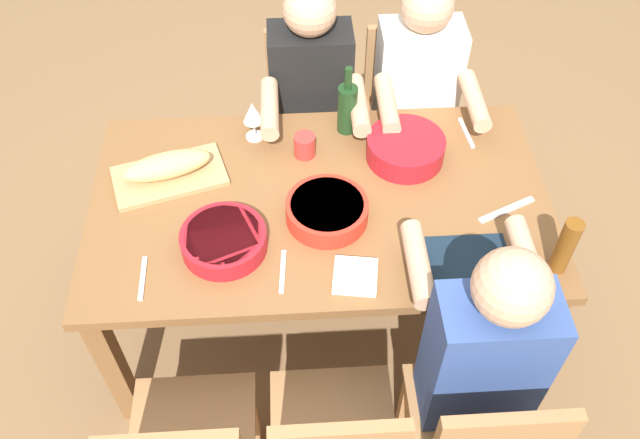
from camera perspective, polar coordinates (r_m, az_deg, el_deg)
The scene contains 23 objects.
ground_plane at distance 2.94m, azimuth -0.00°, elevation -7.99°, with size 8.00×8.00×0.00m, color brown.
dining_table at distance 2.42m, azimuth -0.00°, elevation 0.37°, with size 1.64×0.95×0.74m.
chair_far_center at distance 3.11m, azimuth -0.89°, elevation 9.40°, with size 0.40×0.40×0.85m.
diner_far_center at distance 2.83m, azimuth -0.75°, elevation 10.34°, with size 0.41×0.53×1.20m.
chair_far_right at distance 3.15m, azimuth 7.43°, elevation 9.64°, with size 0.40×0.40×0.85m.
diner_far_right at distance 2.88m, azimuth 8.39°, elevation 10.57°, with size 0.41×0.53×1.20m.
chair_near_right at distance 2.21m, azimuth 13.62°, elevation -17.80°, with size 0.40×0.40×0.85m.
diner_near_right at distance 2.10m, azimuth 13.62°, elevation -10.92°, with size 0.41×0.53×1.20m.
serving_bowl_greens at distance 2.20m, azimuth -8.31°, elevation -1.74°, with size 0.29×0.29×0.07m.
serving_bowl_fruit at distance 2.26m, azimuth 0.61°, elevation 0.84°, with size 0.29×0.29×0.08m.
serving_bowl_pasta at distance 2.49m, azimuth 7.39°, elevation 6.19°, with size 0.29×0.29×0.09m.
cutting_board at distance 2.48m, azimuth -12.84°, elevation 3.66°, with size 0.40×0.22×0.02m, color tan.
bread_loaf at distance 2.44m, azimuth -13.06°, elevation 4.56°, with size 0.32×0.11×0.09m, color tan.
wine_bottle at distance 2.55m, azimuth 2.37°, elevation 9.62°, with size 0.08×0.08×0.29m.
beer_bottle at distance 2.21m, azimuth 20.41°, elevation -2.19°, with size 0.06×0.06×0.22m, color brown.
wine_glass at distance 2.52m, azimuth -5.83°, elevation 9.05°, with size 0.08×0.08×0.17m.
cup_far_center at distance 2.49m, azimuth -1.34°, elevation 6.40°, with size 0.08×0.08×0.09m, color red.
fork_near_left at distance 2.21m, azimuth -15.04°, elevation -4.91°, with size 0.02×0.17×0.01m, color silver.
fork_near_center at distance 2.15m, azimuth -3.24°, elevation -4.49°, with size 0.02×0.17×0.01m, color silver.
fork_far_right at distance 2.66m, azimuth 12.49°, elevation 7.31°, with size 0.02×0.17×0.01m, color silver.
placemat_near_right at distance 2.22m, azimuth 12.20°, elevation -3.68°, with size 0.32×0.23×0.01m, color #142333.
carving_knife at distance 2.41m, azimuth 15.80°, elevation 0.81°, with size 0.23×0.02×0.01m, color silver.
napkin_stack at distance 2.13m, azimuth 3.06°, elevation -4.90°, with size 0.14×0.14×0.02m, color white.
Camera 1 is at (-0.09, -1.58, 2.48)m, focal length 37.11 mm.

